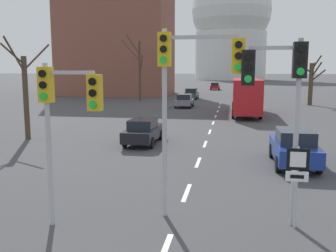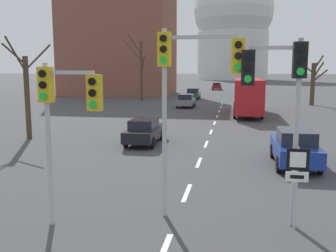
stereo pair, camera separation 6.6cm
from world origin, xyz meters
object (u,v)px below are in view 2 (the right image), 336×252
Objects in this scene: sedan_near_left at (144,131)px; traffic_signal_centre_tall at (189,76)px; sedan_far_left at (217,86)px; city_bus at (248,94)px; traffic_signal_near_right at (281,86)px; sedan_mid_centre at (246,92)px; traffic_signal_near_left at (64,105)px; route_sign_post at (297,174)px; sedan_near_right at (186,101)px; sedan_far_right at (193,94)px; sedan_distant_centre at (295,147)px.

traffic_signal_centre_tall is at bearing -69.80° from sedan_near_left.
sedan_far_left is 0.41× the size of city_bus.
traffic_signal_centre_tall is (-2.53, 0.09, 0.26)m from traffic_signal_near_right.
traffic_signal_near_left is at bearing -96.96° from sedan_mid_centre.
route_sign_post reaches higher than sedan_near_left.
route_sign_post is (6.28, 0.90, -1.86)m from traffic_signal_near_left.
sedan_near_right is 0.96× the size of sedan_far_right.
traffic_signal_near_right is at bearing -90.62° from sedan_mid_centre.
sedan_far_left is 65.32m from sedan_distant_centre.
sedan_distant_centre is at bearing -84.10° from sedan_far_left.
sedan_far_left is at bearing 89.52° from traffic_signal_near_left.
city_bus is (7.37, -18.39, 1.22)m from sedan_far_right.
traffic_signal_near_left is at bearing -86.68° from sedan_near_left.
sedan_far_left is (-5.66, 72.19, -0.78)m from route_sign_post.
route_sign_post is at bearing -85.51° from sedan_far_left.
traffic_signal_centre_tall is 3.55m from traffic_signal_near_left.
sedan_distant_centre reaches higher than sedan_mid_centre.
traffic_signal_near_right is at bearing 11.00° from traffic_signal_near_left.
sedan_near_right is 27.05m from sedan_distant_centre.
sedan_distant_centre is at bearing 59.41° from traffic_signal_centre_tall.
traffic_signal_near_left is 1.03× the size of sedan_distant_centre.
sedan_near_left is at bearing -88.50° from sedan_far_right.
route_sign_post is 0.60× the size of sedan_mid_centre.
traffic_signal_centre_tall is 1.41× the size of sedan_near_right.
sedan_mid_centre is 9.69m from sedan_far_right.
traffic_signal_near_right is at bearing -80.71° from sedan_far_right.
traffic_signal_near_right reaches higher than sedan_mid_centre.
traffic_signal_near_right is 1.17× the size of sedan_distant_centre.
sedan_distant_centre is (8.92, -38.08, 0.04)m from sedan_far_right.
traffic_signal_near_right is 1.14× the size of traffic_signal_near_left.
traffic_signal_near_right is at bearing 156.01° from route_sign_post.
sedan_far_left is (1.31, 61.15, 0.03)m from sedan_near_left.
sedan_distant_centre is at bearing -88.68° from sedan_mid_centre.
sedan_far_right is at bearing 99.29° from traffic_signal_near_right.
traffic_signal_near_right is 33.56m from sedan_near_right.
traffic_signal_near_right is 72.21m from sedan_far_left.
traffic_signal_near_left is 1.07× the size of sedan_near_left.
route_sign_post is 0.52× the size of sedan_distant_centre.
sedan_distant_centre is (4.08, 6.90, -3.33)m from traffic_signal_centre_tall.
traffic_signal_near_right is 2.54m from traffic_signal_centre_tall.
sedan_distant_centre is at bearing 81.73° from route_sign_post.
sedan_far_left is 45.59m from city_bus.
sedan_mid_centre is at bearing 80.02° from sedan_near_left.
traffic_signal_near_left reaches higher than sedan_near_left.
sedan_far_left is 26.98m from sedan_far_right.
traffic_signal_centre_tall is 11.92m from sedan_near_left.
traffic_signal_near_left is 0.42× the size of city_bus.
sedan_distant_centre reaches higher than sedan_far_left.
sedan_far_left is (-5.71, 21.30, -0.01)m from sedan_mid_centre.
traffic_signal_centre_tall is 50.78m from sedan_mid_centre.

